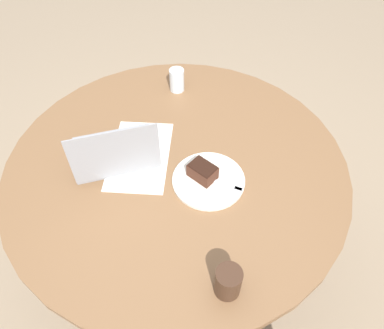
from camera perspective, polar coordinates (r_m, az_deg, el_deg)
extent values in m
plane|color=gray|center=(2.00, -1.69, -14.41)|extent=(12.00, 12.00, 0.00)
cylinder|color=brown|center=(2.00, -1.70, -14.28)|extent=(0.58, 0.58, 0.02)
cylinder|color=brown|center=(1.67, -1.99, -8.60)|extent=(0.12, 0.12, 0.72)
cylinder|color=brown|center=(1.37, -2.40, -0.16)|extent=(1.24, 1.24, 0.03)
cube|color=white|center=(1.39, -7.92, 1.40)|extent=(0.36, 0.23, 0.00)
cylinder|color=silver|center=(1.30, 2.53, -2.39)|extent=(0.25, 0.25, 0.01)
cube|color=#472619|center=(1.28, 1.62, -1.11)|extent=(0.11, 0.11, 0.05)
cube|color=black|center=(1.26, 1.64, -0.32)|extent=(0.10, 0.11, 0.00)
cube|color=silver|center=(1.28, 4.03, -2.69)|extent=(0.08, 0.16, 0.00)
cube|color=silver|center=(1.27, 7.10, -3.72)|extent=(0.04, 0.04, 0.00)
cylinder|color=#3D2619|center=(1.06, 5.52, -17.36)|extent=(0.07, 0.07, 0.10)
cylinder|color=silver|center=(1.64, -2.33, 12.74)|extent=(0.06, 0.06, 0.10)
cube|color=gray|center=(1.41, -11.58, 1.87)|extent=(0.29, 0.34, 0.02)
cube|color=black|center=(1.40, -11.64, 2.14)|extent=(0.19, 0.27, 0.00)
cube|color=gray|center=(1.25, -11.60, 1.52)|extent=(0.08, 0.29, 0.20)
cube|color=black|center=(1.25, -11.63, 1.65)|extent=(0.08, 0.27, 0.19)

